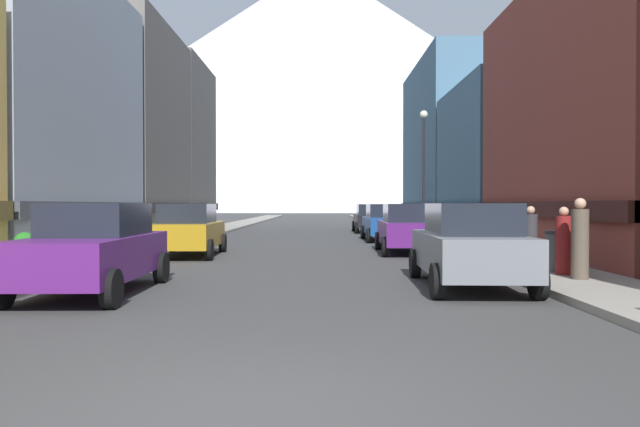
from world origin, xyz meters
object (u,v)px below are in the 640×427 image
potted_plant_0 (22,248)px  pedestrian_1 (528,238)px  car_left_0 (91,248)px  car_left_1 (186,230)px  car_right_0 (466,245)px  potted_plant_1 (472,229)px  car_right_1 (404,228)px  car_right_3 (367,218)px  car_right_2 (382,222)px  pedestrian_2 (577,241)px  streetlamp_right (421,155)px  trash_bin_right (555,251)px  pedestrian_0 (561,243)px

potted_plant_0 → pedestrian_1: size_ratio=0.57×
car_left_0 → car_left_1: size_ratio=0.99×
potted_plant_0 → car_right_0: bearing=-14.6°
car_right_0 → potted_plant_1: (3.20, 11.65, -0.16)m
car_left_0 → car_right_1: 12.27m
car_right_1 → potted_plant_0: (-10.80, -5.97, -0.27)m
car_right_3 → potted_plant_0: (-10.80, -21.70, -0.27)m
car_right_2 → car_right_3: size_ratio=1.00×
pedestrian_2 → streetlamp_right: streetlamp_right is taller
car_right_2 → pedestrian_1: bearing=-79.2°
car_right_2 → pedestrian_1: size_ratio=2.83×
potted_plant_0 → streetlamp_right: 17.14m
car_right_1 → trash_bin_right: car_right_1 is taller
car_right_0 → car_right_2: size_ratio=1.01×
car_right_2 → potted_plant_1: 5.44m
car_right_3 → streetlamp_right: size_ratio=0.75×
car_left_1 → streetlamp_right: streetlamp_right is taller
trash_bin_right → pedestrian_2: size_ratio=0.56×
streetlamp_right → car_left_0: bearing=-121.3°
car_left_0 → car_right_3: bearing=73.3°
car_right_2 → pedestrian_0: bearing=-80.7°
potted_plant_0 → streetlamp_right: size_ratio=0.15×
car_right_2 → pedestrian_2: bearing=-81.2°
car_right_3 → streetlamp_right: streetlamp_right is taller
car_left_0 → pedestrian_1: size_ratio=2.83×
car_right_2 → potted_plant_1: car_right_2 is taller
streetlamp_right → pedestrian_0: bearing=-86.1°
car_right_1 → streetlamp_right: bearing=74.1°
car_left_1 → trash_bin_right: car_left_1 is taller
car_left_0 → potted_plant_1: 16.51m
trash_bin_right → car_right_2: bearing=100.1°
potted_plant_1 → streetlamp_right: (-1.65, 2.58, 3.24)m
pedestrian_1 → car_right_0: bearing=-127.4°
car_right_2 → pedestrian_0: size_ratio=2.84×
car_right_0 → pedestrian_2: (2.45, 0.25, 0.06)m
car_left_1 → streetlamp_right: (9.15, 6.69, 3.09)m
car_left_1 → car_right_1: same height
car_left_1 → streetlamp_right: 11.75m
potted_plant_0 → pedestrian_0: 13.36m
potted_plant_1 → pedestrian_2: bearing=-93.8°
car_right_0 → pedestrian_1: 4.04m
car_left_1 → potted_plant_1: car_left_1 is taller
car_right_2 → pedestrian_0: car_right_2 is taller
car_right_2 → car_right_0: bearing=-90.0°
car_left_0 → potted_plant_1: (10.80, 12.49, -0.16)m
pedestrian_0 → pedestrian_2: 0.85m
car_left_0 → potted_plant_0: (-3.20, 3.66, -0.27)m
car_left_1 → car_right_2: same height
pedestrian_1 → car_right_3: bearing=96.6°
pedestrian_0 → car_right_3: bearing=96.0°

